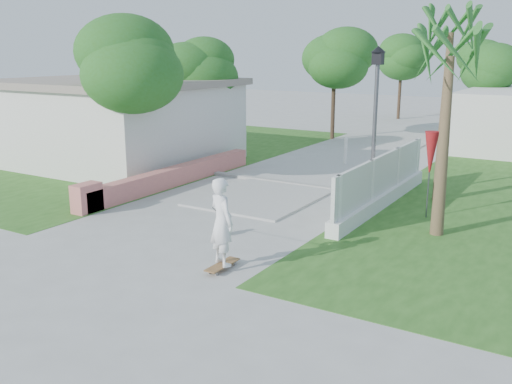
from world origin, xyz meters
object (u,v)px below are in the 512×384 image
Objects in this scene: patio_umbrella at (431,155)px; parked_car at (477,105)px; street_lamp at (375,118)px; skateboarder at (221,217)px; dog at (224,227)px; bollard at (346,150)px.

patio_umbrella reaches higher than parked_car.
street_lamp reaches higher than skateboarder.
street_lamp is at bearing 82.48° from dog.
skateboarder is (-1.23, -6.04, -1.62)m from street_lamp.
patio_umbrella reaches higher than dog.
dog is at bearing 163.30° from parked_car.
bollard is 2.19× the size of dog.
patio_umbrella is (4.60, -5.50, 1.10)m from bollard.
dog is 0.12× the size of parked_car.
street_lamp reaches higher than dog.
street_lamp reaches higher than bollard.
street_lamp is 1.05× the size of parked_car.
street_lamp is 24.75m from parked_car.
skateboarder is (-3.13, -5.04, -0.88)m from patio_umbrella.
skateboarder is 30.68m from parked_car.
skateboarder is at bearing -45.42° from dog.
street_lamp is at bearing -76.56° from skateboarder.
parked_car is at bearing 102.63° from dog.
skateboarder is 4.97× the size of dog.
street_lamp is at bearing 152.24° from patio_umbrella.
street_lamp is 4.07× the size of bollard.
bollard is (-2.70, 4.50, -1.84)m from street_lamp.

